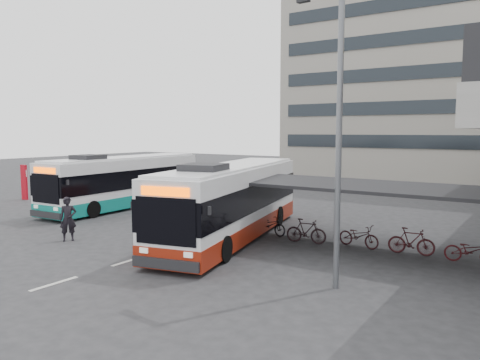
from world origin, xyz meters
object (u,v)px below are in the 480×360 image
Objects in this scene: bus_main at (232,202)px; lamp_post at (336,120)px; bus_teal at (125,182)px; pedestrian at (68,219)px.

lamp_post reaches higher than bus_main.
lamp_post reaches higher than bus_teal.
bus_teal is 17.69m from lamp_post.
pedestrian is at bearing -171.94° from lamp_post.
bus_teal is at bearing 149.41° from bus_main.
bus_main is 6.84m from pedestrian.
bus_main reaches higher than bus_teal.
pedestrian is 0.22× the size of lamp_post.
pedestrian is (4.64, -7.35, -0.59)m from bus_teal.
bus_teal is (-9.97, 3.11, -0.05)m from bus_main.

